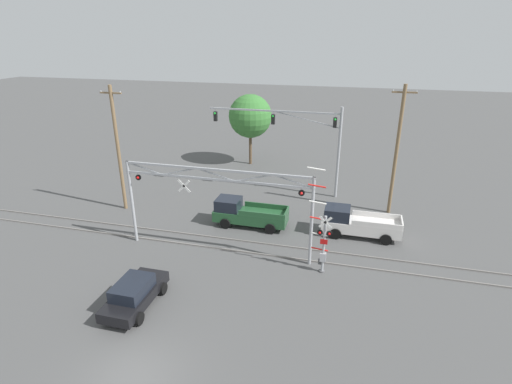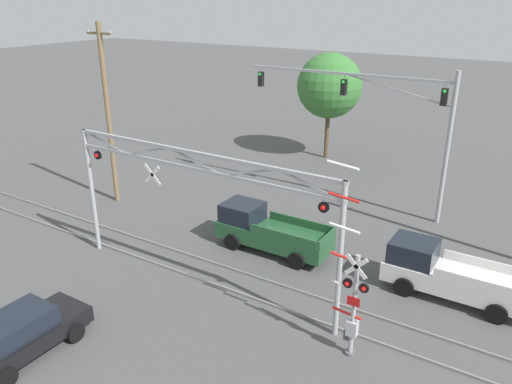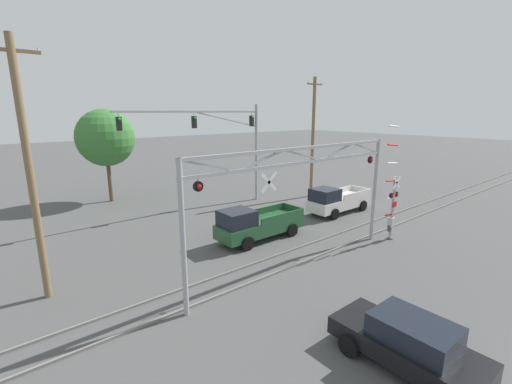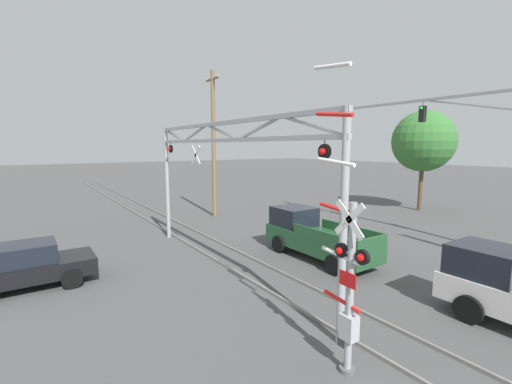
% 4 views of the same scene
% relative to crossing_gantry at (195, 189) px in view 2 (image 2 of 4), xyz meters
% --- Properties ---
extents(rail_track_near, '(80.00, 0.08, 0.10)m').
position_rel_crossing_gantry_xyz_m(rail_track_near, '(0.02, 0.28, -4.31)').
color(rail_track_near, gray).
rests_on(rail_track_near, ground_plane).
extents(rail_track_far, '(80.00, 0.08, 0.10)m').
position_rel_crossing_gantry_xyz_m(rail_track_far, '(0.02, 1.72, -4.31)').
color(rail_track_far, gray).
rests_on(rail_track_far, ground_plane).
extents(crossing_gantry, '(12.49, 0.26, 5.89)m').
position_rel_crossing_gantry_xyz_m(crossing_gantry, '(0.00, 0.00, 0.00)').
color(crossing_gantry, '#9EA0A5').
rests_on(crossing_gantry, ground_plane).
extents(crossing_signal_mast, '(1.67, 0.35, 6.74)m').
position_rel_crossing_gantry_xyz_m(crossing_signal_mast, '(6.94, -0.72, -2.22)').
color(crossing_signal_mast, '#9EA0A5').
rests_on(crossing_signal_mast, ground_plane).
extents(traffic_signal_span, '(11.75, 0.39, 8.01)m').
position_rel_crossing_gantry_xyz_m(traffic_signal_span, '(4.10, 11.72, 1.21)').
color(traffic_signal_span, '#9EA0A5').
rests_on(traffic_signal_span, ground_plane).
extents(pickup_truck_lead, '(5.57, 2.08, 2.07)m').
position_rel_crossing_gantry_xyz_m(pickup_truck_lead, '(0.76, 4.25, -3.38)').
color(pickup_truck_lead, '#23512D').
rests_on(pickup_truck_lead, ground_plane).
extents(pickup_truck_following, '(5.56, 2.08, 2.07)m').
position_rel_crossing_gantry_xyz_m(pickup_truck_following, '(8.88, 4.68, -3.38)').
color(pickup_truck_following, silver).
rests_on(pickup_truck_following, ground_plane).
extents(sedan_waiting, '(2.10, 4.37, 1.59)m').
position_rel_crossing_gantry_xyz_m(sedan_waiting, '(-2.37, -6.58, -3.54)').
color(sedan_waiting, black).
rests_on(sedan_waiting, ground_plane).
extents(utility_pole_left, '(1.80, 0.28, 10.10)m').
position_rel_crossing_gantry_xyz_m(utility_pole_left, '(-9.90, 4.76, 0.84)').
color(utility_pole_left, brown).
rests_on(utility_pole_left, ground_plane).
extents(background_tree_beyond_span, '(4.64, 4.64, 7.66)m').
position_rel_crossing_gantry_xyz_m(background_tree_beyond_span, '(-2.95, 19.10, 0.97)').
color(background_tree_beyond_span, brown).
rests_on(background_tree_beyond_span, ground_plane).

